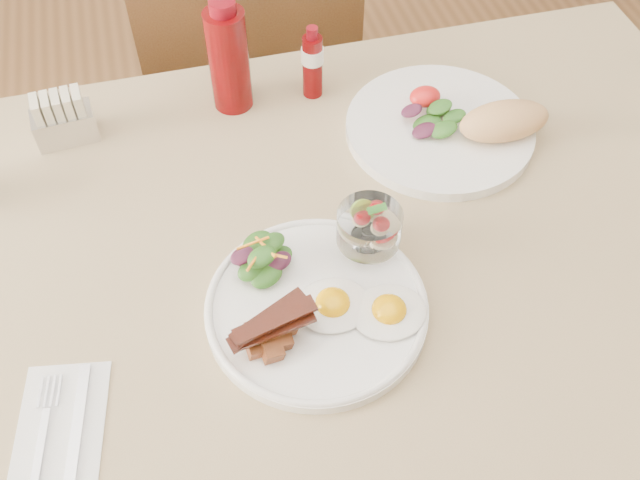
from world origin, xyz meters
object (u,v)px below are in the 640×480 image
main_plate (316,308)px  fruit_cup (369,227)px  table (328,291)px  second_plate (455,125)px  ketchup_bottle (229,58)px  chair_far (249,81)px  hot_sauce_bottle (312,63)px  sugar_caddy (63,120)px

main_plate → fruit_cup: bearing=37.8°
table → fruit_cup: (0.05, -0.02, 0.15)m
fruit_cup → table: bearing=159.4°
second_plate → ketchup_bottle: ketchup_bottle is taller
main_plate → ketchup_bottle: 0.43m
chair_far → second_plate: bearing=-63.2°
main_plate → hot_sauce_bottle: hot_sauce_bottle is taller
table → main_plate: bearing=-114.4°
fruit_cup → hot_sauce_bottle: 0.34m
hot_sauce_bottle → chair_far: bearing=100.0°
chair_far → sugar_caddy: (-0.33, -0.35, 0.26)m
main_plate → hot_sauce_bottle: bearing=76.6°
second_plate → fruit_cup: bearing=-135.5°
fruit_cup → sugar_caddy: bearing=138.4°
table → chair_far: bearing=90.0°
main_plate → ketchup_bottle: size_ratio=1.51×
chair_far → sugar_caddy: 0.55m
sugar_caddy → table: bearing=-48.9°
chair_far → ketchup_bottle: ketchup_bottle is taller
table → chair_far: size_ratio=1.43×
ketchup_bottle → chair_far: bearing=78.1°
chair_far → ketchup_bottle: size_ratio=5.01×
sugar_caddy → ketchup_bottle: bearing=-1.2°
main_plate → second_plate: size_ratio=0.94×
main_plate → fruit_cup: fruit_cup is taller
hot_sauce_bottle → table: bearing=-100.3°
sugar_caddy → main_plate: bearing=-59.1°
ketchup_bottle → fruit_cup: bearing=-71.6°
table → main_plate: size_ratio=4.75×
second_plate → table: bearing=-144.3°
second_plate → ketchup_bottle: (-0.32, 0.16, 0.07)m
main_plate → hot_sauce_bottle: size_ratio=2.24×
table → ketchup_bottle: size_ratio=7.17×
fruit_cup → second_plate: fruit_cup is taller
hot_sauce_bottle → second_plate: bearing=-38.7°
second_plate → sugar_caddy: size_ratio=3.18×
table → ketchup_bottle: bearing=101.7°
chair_far → fruit_cup: (0.05, -0.68, 0.29)m
table → fruit_cup: fruit_cup is taller
table → sugar_caddy: 0.47m
fruit_cup → main_plate: bearing=-142.2°
main_plate → sugar_caddy: (-0.29, 0.40, 0.03)m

